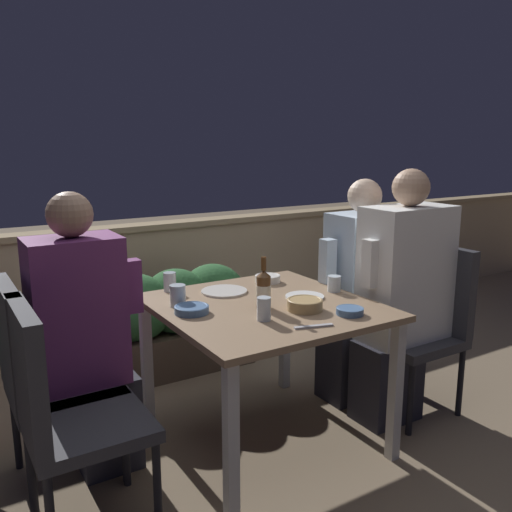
{
  "coord_description": "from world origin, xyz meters",
  "views": [
    {
      "loc": [
        -1.32,
        -2.08,
        1.47
      ],
      "look_at": [
        0.0,
        0.07,
        0.93
      ],
      "focal_mm": 38.0,
      "sensor_mm": 36.0,
      "label": 1
    }
  ],
  "objects": [
    {
      "name": "chair_right_near",
      "position": [
        0.95,
        -0.15,
        0.54
      ],
      "size": [
        0.45,
        0.44,
        0.92
      ],
      "color": "#333338",
      "rests_on": "ground_plane"
    },
    {
      "name": "plate_1",
      "position": [
        0.23,
        -0.01,
        0.72
      ],
      "size": [
        0.19,
        0.19,
        0.01
      ],
      "color": "white",
      "rests_on": "dining_table"
    },
    {
      "name": "parapet_wall",
      "position": [
        0.0,
        1.62,
        0.45
      ],
      "size": [
        9.0,
        0.18,
        0.89
      ],
      "color": "tan",
      "rests_on": "ground_plane"
    },
    {
      "name": "ground_plane",
      "position": [
        0.0,
        0.0,
        0.0
      ],
      "size": [
        16.0,
        16.0,
        0.0
      ],
      "primitive_type": "plane",
      "color": "#847056"
    },
    {
      "name": "glass_cup_0",
      "position": [
        -0.36,
        0.18,
        0.76
      ],
      "size": [
        0.07,
        0.07,
        0.1
      ],
      "color": "silver",
      "rests_on": "dining_table"
    },
    {
      "name": "bowl_0",
      "position": [
        0.24,
        0.34,
        0.74
      ],
      "size": [
        0.14,
        0.14,
        0.04
      ],
      "color": "silver",
      "rests_on": "dining_table"
    },
    {
      "name": "bowl_1",
      "position": [
        0.24,
        -0.33,
        0.73
      ],
      "size": [
        0.12,
        0.12,
        0.03
      ],
      "color": "#4C709E",
      "rests_on": "dining_table"
    },
    {
      "name": "planter_hedge",
      "position": [
        -0.01,
        1.03,
        0.38
      ],
      "size": [
        0.97,
        0.47,
        0.67
      ],
      "color": "brown",
      "rests_on": "ground_plane"
    },
    {
      "name": "plate_0",
      "position": [
        -0.06,
        0.28,
        0.72
      ],
      "size": [
        0.24,
        0.24,
        0.01
      ],
      "color": "silver",
      "rests_on": "dining_table"
    },
    {
      "name": "chair_left_near",
      "position": [
        -0.99,
        -0.15,
        0.54
      ],
      "size": [
        0.45,
        0.44,
        0.92
      ],
      "color": "#333338",
      "rests_on": "ground_plane"
    },
    {
      "name": "person_purple_stripe",
      "position": [
        -0.79,
        0.2,
        0.64
      ],
      "size": [
        0.48,
        0.26,
        1.27
      ],
      "color": "#282833",
      "rests_on": "ground_plane"
    },
    {
      "name": "fork_0",
      "position": [
        -0.0,
        -0.38,
        0.72
      ],
      "size": [
        0.17,
        0.07,
        0.01
      ],
      "color": "silver",
      "rests_on": "dining_table"
    },
    {
      "name": "dining_table",
      "position": [
        0.0,
        0.0,
        0.63
      ],
      "size": [
        0.97,
        1.0,
        0.71
      ],
      "color": "#937556",
      "rests_on": "ground_plane"
    },
    {
      "name": "glass_cup_1",
      "position": [
        0.43,
        -0.0,
        0.75
      ],
      "size": [
        0.07,
        0.07,
        0.08
      ],
      "color": "silver",
      "rests_on": "dining_table"
    },
    {
      "name": "person_white_polo",
      "position": [
        0.75,
        -0.15,
        0.67
      ],
      "size": [
        0.52,
        0.26,
        1.34
      ],
      "color": "#282833",
      "rests_on": "ground_plane"
    },
    {
      "name": "glass_cup_3",
      "position": [
        -0.29,
        0.45,
        0.76
      ],
      "size": [
        0.06,
        0.06,
        0.1
      ],
      "color": "silver",
      "rests_on": "dining_table"
    },
    {
      "name": "person_blue_shirt",
      "position": [
        0.72,
        0.15,
        0.64
      ],
      "size": [
        0.47,
        0.26,
        1.27
      ],
      "color": "#282833",
      "rests_on": "ground_plane"
    },
    {
      "name": "bowl_2",
      "position": [
        0.11,
        -0.17,
        0.74
      ],
      "size": [
        0.16,
        0.16,
        0.05
      ],
      "color": "tan",
      "rests_on": "dining_table"
    },
    {
      "name": "glass_cup_2",
      "position": [
        -0.13,
        -0.2,
        0.76
      ],
      "size": [
        0.06,
        0.06,
        0.1
      ],
      "color": "silver",
      "rests_on": "dining_table"
    },
    {
      "name": "chair_left_far",
      "position": [
        -0.99,
        0.2,
        0.54
      ],
      "size": [
        0.45,
        0.44,
        0.92
      ],
      "color": "#333338",
      "rests_on": "ground_plane"
    },
    {
      "name": "chair_right_far",
      "position": [
        0.92,
        0.15,
        0.54
      ],
      "size": [
        0.45,
        0.44,
        0.92
      ],
      "color": "#333338",
      "rests_on": "ground_plane"
    },
    {
      "name": "bowl_3",
      "position": [
        -0.35,
        0.06,
        0.73
      ],
      "size": [
        0.16,
        0.16,
        0.03
      ],
      "color": "#4C709E",
      "rests_on": "dining_table"
    },
    {
      "name": "beer_bottle",
      "position": [
        -0.03,
        -0.05,
        0.8
      ],
      "size": [
        0.07,
        0.07,
        0.24
      ],
      "color": "brown",
      "rests_on": "dining_table"
    }
  ]
}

